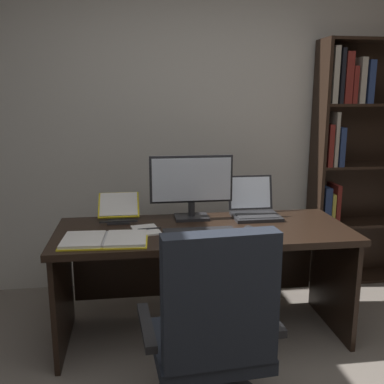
{
  "coord_description": "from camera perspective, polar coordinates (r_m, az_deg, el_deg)",
  "views": [
    {
      "loc": [
        -0.64,
        -1.29,
        1.51
      ],
      "look_at": [
        -0.3,
        1.18,
        0.96
      ],
      "focal_mm": 40.78,
      "sensor_mm": 36.0,
      "label": 1
    }
  ],
  "objects": [
    {
      "name": "computer_mouse",
      "position": [
        2.61,
        7.51,
        -4.87
      ],
      "size": [
        0.06,
        0.1,
        0.04
      ],
      "primitive_type": "ellipsoid",
      "color": "#232326",
      "rests_on": "desk"
    },
    {
      "name": "monitor",
      "position": [
        2.83,
        -0.08,
        0.74
      ],
      "size": [
        0.54,
        0.16,
        0.42
      ],
      "color": "#232326",
      "rests_on": "desk"
    },
    {
      "name": "pen",
      "position": [
        2.64,
        -5.62,
        -4.77
      ],
      "size": [
        0.14,
        0.02,
        0.01
      ],
      "primitive_type": "cylinder",
      "rotation": [
        0.0,
        1.57,
        0.11
      ],
      "color": "black",
      "rests_on": "notepad"
    },
    {
      "name": "reading_stand_with_book",
      "position": [
        2.9,
        -9.56,
        -2.05
      ],
      "size": [
        0.27,
        0.26,
        0.15
      ],
      "color": "#232326",
      "rests_on": "desk"
    },
    {
      "name": "open_binder",
      "position": [
        2.48,
        -11.36,
        -6.12
      ],
      "size": [
        0.49,
        0.31,
        0.02
      ],
      "rotation": [
        0.0,
        0.0,
        -0.05
      ],
      "color": "yellow",
      "rests_on": "desk"
    },
    {
      "name": "laptop",
      "position": [
        2.96,
        8.11,
        -2.09
      ],
      "size": [
        0.31,
        0.31,
        0.26
      ],
      "color": "#232326",
      "rests_on": "desk"
    },
    {
      "name": "keyboard",
      "position": [
        2.55,
        0.97,
        -5.35
      ],
      "size": [
        0.42,
        0.15,
        0.02
      ],
      "primitive_type": "cube",
      "color": "#232326",
      "rests_on": "desk"
    },
    {
      "name": "desk",
      "position": [
        2.81,
        1.25,
        -8.0
      ],
      "size": [
        1.8,
        0.7,
        0.72
      ],
      "color": "black",
      "rests_on": "ground"
    },
    {
      "name": "bookshelf",
      "position": [
        3.73,
        20.71,
        3.64
      ],
      "size": [
        0.91,
        0.27,
        1.93
      ],
      "color": "black",
      "rests_on": "ground"
    },
    {
      "name": "wall_back",
      "position": [
        3.51,
        2.8,
        11.22
      ],
      "size": [
        5.08,
        0.12,
        2.87
      ],
      "primitive_type": "cube",
      "color": "beige",
      "rests_on": "ground"
    },
    {
      "name": "notepad",
      "position": [
        2.64,
        -6.05,
        -4.97
      ],
      "size": [
        0.19,
        0.23,
        0.01
      ],
      "primitive_type": "cube",
      "rotation": [
        0.0,
        0.0,
        0.19
      ],
      "color": "white",
      "rests_on": "desk"
    },
    {
      "name": "office_chair",
      "position": [
        2.05,
        2.66,
        -19.73
      ],
      "size": [
        0.64,
        0.6,
        0.99
      ],
      "rotation": [
        0.0,
        0.0,
        0.08
      ],
      "color": "#232326",
      "rests_on": "ground"
    }
  ]
}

